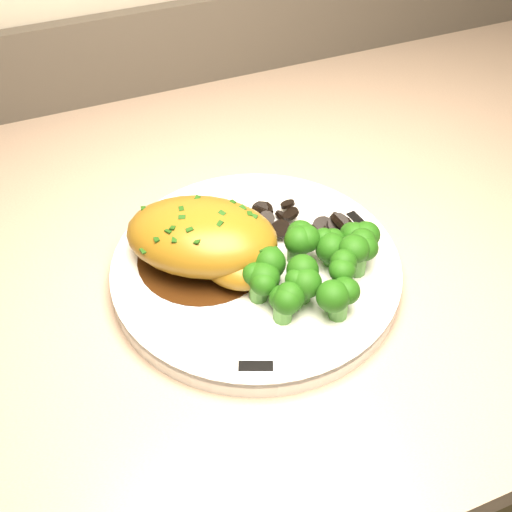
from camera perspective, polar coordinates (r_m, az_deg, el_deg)
name	(u,v)px	position (r m, az deg, el deg)	size (l,w,h in m)	color
counter	(450,365)	(1.24, 16.85, -9.24)	(2.26, 0.75, 1.10)	brown
plate	(256,270)	(0.66, 0.00, -1.23)	(0.29, 0.29, 0.02)	white
rim_accent_0	(358,221)	(0.71, 9.05, 3.11)	(0.03, 0.01, 0.00)	black
rim_accent_1	(154,221)	(0.71, -9.04, 3.13)	(0.03, 0.01, 0.00)	black
rim_accent_2	(256,366)	(0.57, -0.02, -9.78)	(0.03, 0.01, 0.00)	black
gravy_pool	(203,257)	(0.66, -4.70, -0.09)	(0.13, 0.13, 0.00)	#321909
chicken_breast	(206,240)	(0.63, -4.45, 1.46)	(0.18, 0.17, 0.06)	#976A1A
mushroom_pile	(292,226)	(0.68, 3.26, 2.70)	(0.10, 0.07, 0.03)	black
broccoli_florets	(314,267)	(0.62, 5.22, -1.02)	(0.14, 0.11, 0.04)	#51933E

